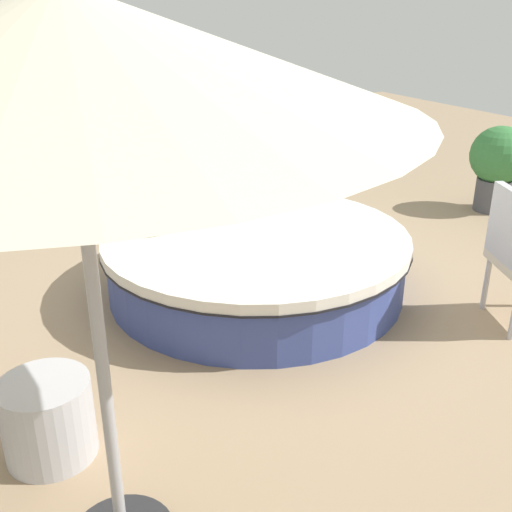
{
  "coord_description": "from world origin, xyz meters",
  "views": [
    {
      "loc": [
        2.13,
        3.82,
        2.16
      ],
      "look_at": [
        0.0,
        0.0,
        0.29
      ],
      "focal_mm": 42.62,
      "sensor_mm": 36.0,
      "label": 1
    }
  ],
  "objects_px": {
    "throw_pillow_0": "(243,192)",
    "throw_pillow_2": "(156,216)",
    "planter": "(498,163)",
    "side_table": "(48,419)",
    "patio_umbrella": "(66,57)",
    "throw_pillow_1": "(188,200)",
    "round_bed": "(256,261)"
  },
  "relations": [
    {
      "from": "throw_pillow_0",
      "to": "throw_pillow_2",
      "type": "relative_size",
      "value": 1.02
    },
    {
      "from": "planter",
      "to": "side_table",
      "type": "xyz_separation_m",
      "value": [
        5.04,
        1.6,
        -0.32
      ]
    },
    {
      "from": "patio_umbrella",
      "to": "planter",
      "type": "distance_m",
      "value": 5.63
    },
    {
      "from": "throw_pillow_1",
      "to": "side_table",
      "type": "bearing_deg",
      "value": 50.21
    },
    {
      "from": "throw_pillow_1",
      "to": "patio_umbrella",
      "type": "distance_m",
      "value": 3.36
    },
    {
      "from": "patio_umbrella",
      "to": "side_table",
      "type": "bearing_deg",
      "value": -79.87
    },
    {
      "from": "side_table",
      "to": "round_bed",
      "type": "bearing_deg",
      "value": -147.96
    },
    {
      "from": "throw_pillow_1",
      "to": "round_bed",
      "type": "bearing_deg",
      "value": 107.06
    },
    {
      "from": "throw_pillow_1",
      "to": "planter",
      "type": "xyz_separation_m",
      "value": [
        -3.44,
        0.32,
        -0.04
      ]
    },
    {
      "from": "round_bed",
      "to": "throw_pillow_1",
      "type": "distance_m",
      "value": 0.87
    },
    {
      "from": "patio_umbrella",
      "to": "planter",
      "type": "xyz_separation_m",
      "value": [
        -4.9,
        -2.34,
        -1.46
      ]
    },
    {
      "from": "throw_pillow_2",
      "to": "side_table",
      "type": "relative_size",
      "value": 0.93
    },
    {
      "from": "throw_pillow_2",
      "to": "patio_umbrella",
      "type": "bearing_deg",
      "value": 65.64
    },
    {
      "from": "throw_pillow_1",
      "to": "patio_umbrella",
      "type": "relative_size",
      "value": 0.2
    },
    {
      "from": "throw_pillow_1",
      "to": "planter",
      "type": "bearing_deg",
      "value": 174.66
    },
    {
      "from": "throw_pillow_0",
      "to": "side_table",
      "type": "bearing_deg",
      "value": 41.49
    },
    {
      "from": "throw_pillow_0",
      "to": "throw_pillow_1",
      "type": "height_order",
      "value": "throw_pillow_0"
    },
    {
      "from": "round_bed",
      "to": "throw_pillow_0",
      "type": "bearing_deg",
      "value": -110.52
    },
    {
      "from": "planter",
      "to": "round_bed",
      "type": "bearing_deg",
      "value": 7.99
    },
    {
      "from": "round_bed",
      "to": "throw_pillow_1",
      "type": "relative_size",
      "value": 5.31
    },
    {
      "from": "planter",
      "to": "throw_pillow_2",
      "type": "bearing_deg",
      "value": -0.06
    },
    {
      "from": "throw_pillow_2",
      "to": "patio_umbrella",
      "type": "distance_m",
      "value": 2.94
    },
    {
      "from": "round_bed",
      "to": "side_table",
      "type": "distance_m",
      "value": 2.16
    },
    {
      "from": "throw_pillow_1",
      "to": "side_table",
      "type": "height_order",
      "value": "throw_pillow_1"
    },
    {
      "from": "throw_pillow_0",
      "to": "throw_pillow_2",
      "type": "xyz_separation_m",
      "value": [
        0.9,
        0.26,
        0.01
      ]
    },
    {
      "from": "throw_pillow_2",
      "to": "throw_pillow_1",
      "type": "bearing_deg",
      "value": -141.75
    },
    {
      "from": "throw_pillow_1",
      "to": "patio_umbrella",
      "type": "bearing_deg",
      "value": 61.2
    },
    {
      "from": "throw_pillow_2",
      "to": "side_table",
      "type": "height_order",
      "value": "throw_pillow_2"
    },
    {
      "from": "planter",
      "to": "side_table",
      "type": "distance_m",
      "value": 5.29
    },
    {
      "from": "side_table",
      "to": "throw_pillow_2",
      "type": "bearing_deg",
      "value": -126.75
    },
    {
      "from": "throw_pillow_1",
      "to": "patio_umbrella",
      "type": "xyz_separation_m",
      "value": [
        1.46,
        2.66,
        1.43
      ]
    },
    {
      "from": "round_bed",
      "to": "planter",
      "type": "distance_m",
      "value": 3.24
    }
  ]
}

